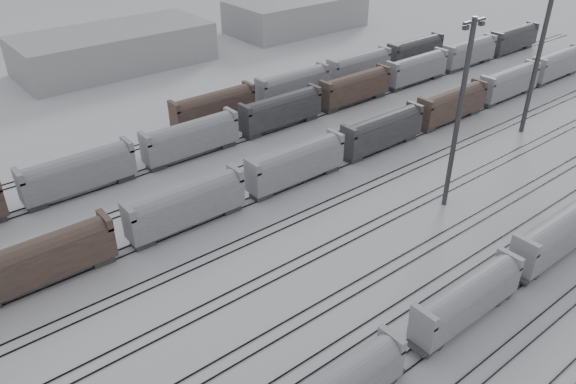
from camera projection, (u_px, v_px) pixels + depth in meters
ground at (449, 344)px, 51.85m from camera, size 900.00×900.00×0.00m
tracks at (322, 254)px, 63.53m from camera, size 220.00×71.50×0.16m
hopper_car_b at (467, 298)px, 52.82m from camera, size 13.77×2.74×4.92m
hopper_car_c at (559, 233)px, 61.52m from camera, size 14.97×2.97×5.35m
light_mast_c at (459, 113)px, 66.39m from camera, size 3.83×0.61×23.94m
light_mast_d at (542, 42)px, 84.77m from camera, size 4.47×0.71×27.91m
bg_string_near at (296, 165)px, 76.17m from camera, size 151.00×3.00×5.60m
bg_string_mid at (281, 112)px, 92.27m from camera, size 151.00×3.00×5.60m
bg_string_far at (327, 77)px, 107.05m from camera, size 66.00×3.00×5.60m
warehouse_mid at (115, 49)px, 118.85m from camera, size 40.00×18.00×8.00m
warehouse_right at (296, 14)px, 145.75m from camera, size 35.00×18.00×8.00m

